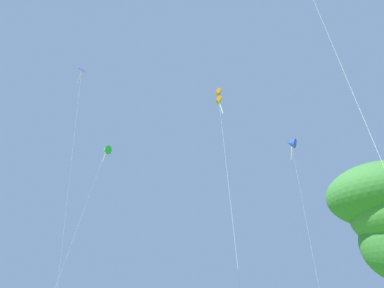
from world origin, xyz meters
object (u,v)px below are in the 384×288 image
object	(u,v)px
kite_purple_streamer	(79,90)
kite_green_small	(106,150)
kite_blue_delta	(291,143)
kite_orange_box	(219,97)

from	to	relation	value
kite_purple_streamer	kite_green_small	distance (m)	11.17
kite_blue_delta	kite_orange_box	bearing A→B (deg)	-125.61
kite_blue_delta	kite_green_small	bearing A→B (deg)	173.86
kite_orange_box	kite_green_small	xyz separation A→B (m)	(-13.17, 18.96, 2.88)
kite_blue_delta	kite_purple_streamer	size ratio (longest dim) A/B	0.82
kite_orange_box	kite_purple_streamer	distance (m)	17.68
kite_green_small	kite_orange_box	bearing A→B (deg)	-55.22
kite_green_small	kite_purple_streamer	bearing A→B (deg)	-97.89
kite_orange_box	kite_purple_streamer	world-z (taller)	kite_purple_streamer
kite_purple_streamer	kite_green_small	size ratio (longest dim) A/B	1.24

